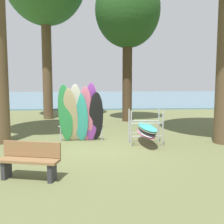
{
  "coord_description": "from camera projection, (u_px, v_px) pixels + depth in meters",
  "views": [
    {
      "loc": [
        -0.12,
        -9.11,
        2.24
      ],
      "look_at": [
        0.53,
        1.08,
        1.1
      ],
      "focal_mm": 44.32,
      "sensor_mm": 36.0,
      "label": 1
    }
  ],
  "objects": [
    {
      "name": "ground_plane",
      "position": [
        98.0,
        148.0,
        9.29
      ],
      "size": [
        80.0,
        80.0,
        0.0
      ],
      "primitive_type": "plane",
      "color": "#60663D"
    },
    {
      "name": "board_storage_rack",
      "position": [
        146.0,
        130.0,
        9.8
      ],
      "size": [
        1.15,
        2.12,
        1.25
      ],
      "color": "#9EA0A5",
      "rests_on": "ground"
    },
    {
      "name": "lake_water",
      "position": [
        95.0,
        97.0,
        39.46
      ],
      "size": [
        80.0,
        36.0,
        0.1
      ],
      "primitive_type": "cube",
      "color": "slate",
      "rests_on": "ground"
    },
    {
      "name": "park_bench",
      "position": [
        30.0,
        160.0,
        6.33
      ],
      "size": [
        1.46,
        0.73,
        0.85
      ],
      "color": "#2D2D33",
      "rests_on": "ground"
    },
    {
      "name": "leaning_board_pile",
      "position": [
        81.0,
        115.0,
        10.09
      ],
      "size": [
        1.71,
        0.83,
        2.19
      ],
      "color": "#339E56",
      "rests_on": "ground"
    },
    {
      "name": "tree_mid_behind",
      "position": [
        128.0,
        12.0,
        14.99
      ],
      "size": [
        3.54,
        3.54,
        8.14
      ],
      "color": "#42301E",
      "rests_on": "ground"
    }
  ]
}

